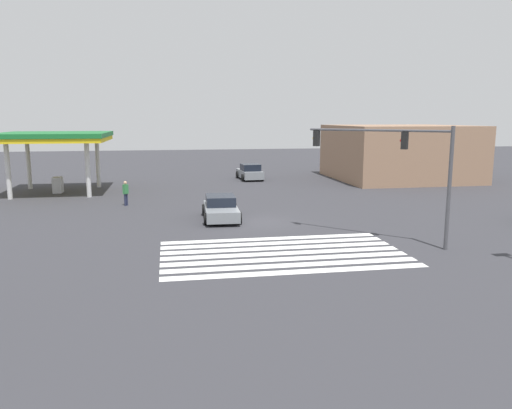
{
  "coord_description": "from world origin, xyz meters",
  "views": [
    {
      "loc": [
        -5.09,
        -28.7,
        6.15
      ],
      "look_at": [
        0.0,
        0.0,
        1.07
      ],
      "focal_mm": 35.0,
      "sensor_mm": 36.0,
      "label": 1
    }
  ],
  "objects_px": {
    "traffic_signal_mast": "(400,158)",
    "pedestrian": "(126,192)",
    "car_0": "(221,208)",
    "car_2": "(250,172)"
  },
  "relations": [
    {
      "from": "traffic_signal_mast",
      "to": "pedestrian",
      "type": "relative_size",
      "value": 3.32
    },
    {
      "from": "traffic_signal_mast",
      "to": "pedestrian",
      "type": "distance_m",
      "value": 19.69
    },
    {
      "from": "traffic_signal_mast",
      "to": "pedestrian",
      "type": "height_order",
      "value": "traffic_signal_mast"
    },
    {
      "from": "pedestrian",
      "to": "traffic_signal_mast",
      "type": "bearing_deg",
      "value": -1.36
    },
    {
      "from": "car_0",
      "to": "traffic_signal_mast",
      "type": "bearing_deg",
      "value": 49.56
    },
    {
      "from": "car_0",
      "to": "car_2",
      "type": "distance_m",
      "value": 19.99
    },
    {
      "from": "traffic_signal_mast",
      "to": "car_2",
      "type": "bearing_deg",
      "value": -38.57
    },
    {
      "from": "car_2",
      "to": "pedestrian",
      "type": "distance_m",
      "value": 17.42
    },
    {
      "from": "traffic_signal_mast",
      "to": "car_2",
      "type": "xyz_separation_m",
      "value": [
        -3.01,
        26.71,
        -3.51
      ]
    },
    {
      "from": "car_0",
      "to": "pedestrian",
      "type": "distance_m",
      "value": 8.55
    }
  ]
}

